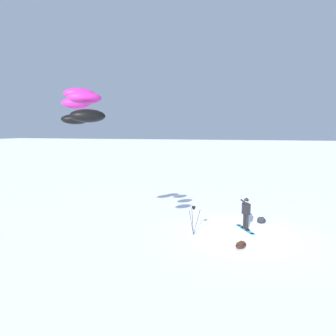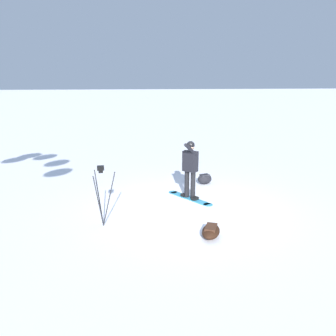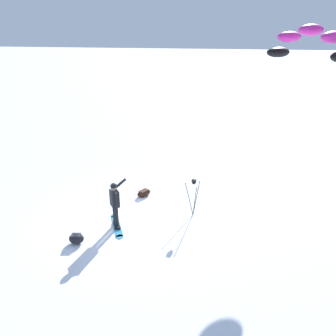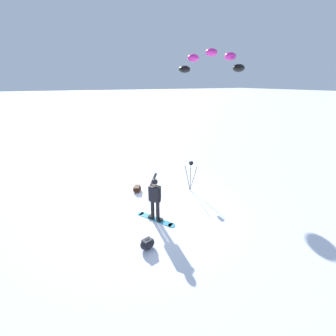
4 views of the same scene
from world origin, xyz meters
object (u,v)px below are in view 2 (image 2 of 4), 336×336
gear_bag_large (205,179)px  camera_tripod (101,184)px  snowboarder (190,164)px  gear_bag_small (211,231)px  snowboard (190,198)px

gear_bag_large → camera_tripod: bearing=-50.1°
snowboarder → gear_bag_small: 2.75m
gear_bag_large → camera_tripod: size_ratio=0.38×
snowboard → camera_tripod: size_ratio=1.03×
snowboarder → snowboard: size_ratio=1.14×
snowboard → gear_bag_small: bearing=-3.7°
snowboarder → snowboard: snowboarder is taller
camera_tripod → gear_bag_small: 2.75m
snowboarder → gear_bag_large: 1.80m
gear_bag_small → snowboarder: bearing=176.3°
snowboard → camera_tripod: camera_tripod is taller
snowboarder → camera_tripod: size_ratio=1.18×
snowboard → gear_bag_large: 1.60m
snowboard → gear_bag_large: (-1.33, 0.87, 0.16)m
camera_tripod → snowboard: bearing=120.7°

